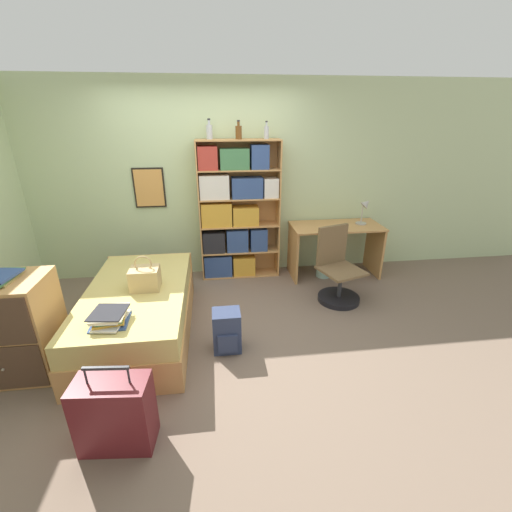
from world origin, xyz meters
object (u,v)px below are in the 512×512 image
(bottle_brown, at_px, (239,132))
(bed, at_px, (139,311))
(handbag, at_px, (145,278))
(suitcase, at_px, (115,414))
(backpack, at_px, (227,331))
(dresser, at_px, (14,328))
(bottle_clear, at_px, (266,132))
(book_stack_on_bed, at_px, (110,317))
(bookcase, at_px, (234,212))
(bottle_green, at_px, (209,131))
(desk_chair, at_px, (337,278))
(desk, at_px, (335,240))
(desk_lamp, at_px, (365,207))
(waste_bin, at_px, (324,267))

(bottle_brown, bearing_deg, bed, -132.52)
(handbag, relative_size, suitcase, 0.53)
(backpack, bearing_deg, dresser, -177.56)
(bed, bearing_deg, handbag, -9.07)
(dresser, bearing_deg, bottle_clear, 35.38)
(book_stack_on_bed, distance_m, bookcase, 2.26)
(bottle_clear, height_order, backpack, bottle_clear)
(bookcase, bearing_deg, backpack, -96.87)
(dresser, distance_m, bottle_clear, 3.36)
(bed, distance_m, dresser, 1.07)
(bottle_green, relative_size, bottle_brown, 1.08)
(handbag, distance_m, desk_chair, 2.26)
(bed, bearing_deg, desk_chair, 10.97)
(bookcase, relative_size, desk, 1.51)
(bottle_green, bearing_deg, desk, -6.17)
(bed, relative_size, suitcase, 2.73)
(bed, distance_m, desk_lamp, 3.18)
(suitcase, xyz_separation_m, bottle_clear, (1.43, 2.62, 1.67))
(desk_lamp, bearing_deg, book_stack_on_bed, -149.12)
(desk_lamp, bearing_deg, handbag, -156.86)
(bottle_green, distance_m, desk_chair, 2.40)
(bottle_green, xyz_separation_m, bottle_clear, (0.70, -0.05, -0.01))
(desk, relative_size, desk_chair, 1.35)
(bed, xyz_separation_m, dresser, (-0.94, -0.47, 0.19))
(bottle_green, height_order, waste_bin, bottle_green)
(backpack, relative_size, waste_bin, 1.48)
(dresser, bearing_deg, bed, 26.24)
(bookcase, xyz_separation_m, waste_bin, (1.24, -0.21, -0.79))
(bottle_clear, bearing_deg, book_stack_on_bed, -130.36)
(book_stack_on_bed, relative_size, desk_chair, 0.41)
(desk, bearing_deg, waste_bin, -159.40)
(suitcase, distance_m, bookcase, 2.90)
(desk, height_order, backpack, desk)
(bed, relative_size, bottle_brown, 8.21)
(handbag, distance_m, desk_lamp, 3.03)
(bed, relative_size, bottle_green, 7.62)
(suitcase, relative_size, desk_lamp, 1.80)
(desk, bearing_deg, bookcase, 173.86)
(bed, bearing_deg, desk_lamp, 22.09)
(bookcase, distance_m, backpack, 1.84)
(bottle_brown, height_order, desk, bottle_brown)
(handbag, relative_size, bottle_clear, 1.66)
(desk, relative_size, waste_bin, 4.39)
(book_stack_on_bed, height_order, desk_lamp, desk_lamp)
(desk_lamp, bearing_deg, bookcase, 175.87)
(bottle_green, bearing_deg, desk_lamp, -4.43)
(book_stack_on_bed, xyz_separation_m, bottle_green, (0.90, 1.93, 1.37))
(suitcase, relative_size, bookcase, 0.36)
(suitcase, height_order, bottle_green, bottle_green)
(suitcase, height_order, desk_chair, desk_chair)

